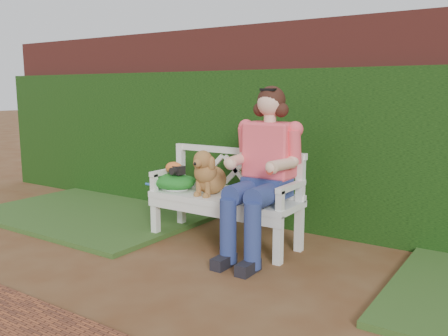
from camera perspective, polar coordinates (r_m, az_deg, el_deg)
The scene contains 11 objects.
ground at distance 3.79m, azimuth -0.31°, elevation -13.76°, with size 60.00×60.00×0.00m, color #573017.
brick_wall at distance 5.18m, azimuth 11.60°, elevation 4.91°, with size 10.00×0.30×2.20m, color maroon.
ivy_hedge at distance 5.00m, azimuth 10.55°, elevation 1.91°, with size 10.00×0.18×1.70m, color #285516.
grass_left at distance 5.95m, azimuth -14.79°, elevation -5.15°, with size 2.60×2.00×0.05m, color #2E5520.
garden_bench at distance 4.63m, azimuth 0.00°, elevation -6.23°, with size 1.58×0.60×0.48m, color white, non-canonical shape.
seated_woman at distance 4.26m, azimuth 5.11°, elevation -0.22°, with size 0.66×0.88×1.56m, color red, non-canonical shape.
dog at distance 4.59m, azimuth -1.74°, elevation -0.45°, with size 0.30×0.41×0.45m, color #B17D3A, non-canonical shape.
tennis_racket at distance 4.89m, azimuth -6.21°, elevation -2.38°, with size 0.57×0.24×0.03m, color white, non-canonical shape.
green_bag at distance 4.88m, azimuth -6.12°, elevation -1.61°, with size 0.48×0.37×0.16m, color #307B39, non-canonical shape.
camera_item at distance 4.81m, azimuth -5.59°, elevation -0.25°, with size 0.13×0.10×0.09m, color black.
baseball_glove at distance 4.86m, azimuth -6.05°, elevation 0.05°, with size 0.19×0.14×0.12m, color orange.
Camera 1 is at (1.95, -2.88, 1.49)m, focal length 38.00 mm.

